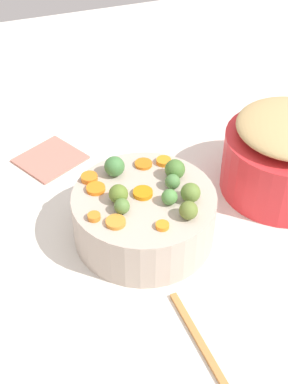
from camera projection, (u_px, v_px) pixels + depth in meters
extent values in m
cube|color=silver|center=(143.00, 247.00, 1.12)|extent=(2.40, 2.40, 0.02)
cylinder|color=#B7A697|center=(144.00, 216.00, 1.10)|extent=(0.29, 0.29, 0.11)
cylinder|color=red|center=(285.00, 163.00, 1.20)|extent=(0.28, 0.28, 0.14)
cylinder|color=orange|center=(164.00, 161.00, 1.14)|extent=(0.04, 0.04, 0.01)
cylinder|color=orange|center=(143.00, 164.00, 1.13)|extent=(0.05, 0.05, 0.01)
cylinder|color=orange|center=(143.00, 193.00, 1.06)|extent=(0.05, 0.05, 0.01)
cylinder|color=orange|center=(96.00, 189.00, 1.07)|extent=(0.05, 0.05, 0.01)
cylinder|color=orange|center=(116.00, 222.00, 1.00)|extent=(0.05, 0.05, 0.01)
cylinder|color=orange|center=(89.00, 178.00, 1.09)|extent=(0.04, 0.04, 0.01)
cylinder|color=orange|center=(94.00, 217.00, 1.01)|extent=(0.03, 0.03, 0.01)
cylinder|color=orange|center=(162.00, 226.00, 0.99)|extent=(0.03, 0.03, 0.01)
sphere|color=#557B38|center=(122.00, 206.00, 1.02)|extent=(0.03, 0.03, 0.03)
sphere|color=#4B7D40|center=(173.00, 182.00, 1.07)|extent=(0.03, 0.03, 0.03)
sphere|color=#427A3D|center=(114.00, 166.00, 1.10)|extent=(0.04, 0.04, 0.04)
sphere|color=#477330|center=(175.00, 169.00, 1.09)|extent=(0.04, 0.04, 0.04)
sphere|color=olive|center=(191.00, 193.00, 1.04)|extent=(0.04, 0.04, 0.04)
sphere|color=#4F8840|center=(170.00, 197.00, 1.03)|extent=(0.03, 0.03, 0.03)
sphere|color=olive|center=(118.00, 194.00, 1.04)|extent=(0.04, 0.04, 0.04)
sphere|color=olive|center=(188.00, 210.00, 1.00)|extent=(0.04, 0.04, 0.04)
cube|color=#BC7C40|center=(203.00, 348.00, 0.92)|extent=(0.02, 0.25, 0.01)
cube|color=#B97263|center=(50.00, 159.00, 1.32)|extent=(0.19, 0.18, 0.01)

